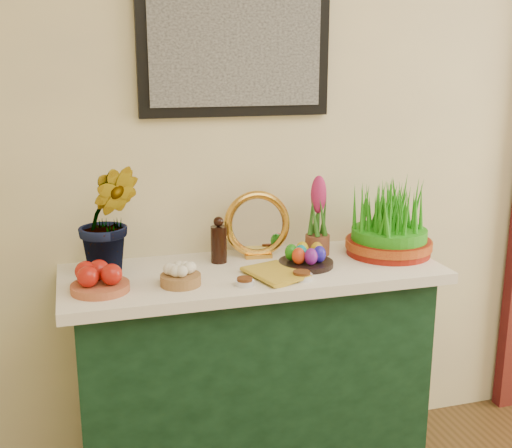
% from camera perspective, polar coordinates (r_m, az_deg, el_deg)
% --- Properties ---
extents(sideboard, '(1.30, 0.45, 0.85)m').
position_cam_1_polar(sideboard, '(2.58, -0.32, -13.75)').
color(sideboard, '#153C24').
rests_on(sideboard, ground).
extents(tablecloth, '(1.40, 0.55, 0.04)m').
position_cam_1_polar(tablecloth, '(2.40, -0.34, -4.34)').
color(tablecloth, white).
rests_on(tablecloth, sideboard).
extents(hyacinth_green, '(0.28, 0.24, 0.53)m').
position_cam_1_polar(hyacinth_green, '(2.33, -13.04, 1.93)').
color(hyacinth_green, '#2F7121').
rests_on(hyacinth_green, tablecloth).
extents(apple_bowl, '(0.20, 0.20, 0.10)m').
position_cam_1_polar(apple_bowl, '(2.20, -13.72, -4.82)').
color(apple_bowl, '#AF5736').
rests_on(apple_bowl, tablecloth).
extents(garlic_basket, '(0.19, 0.19, 0.08)m').
position_cam_1_polar(garlic_basket, '(2.22, -6.73, -4.61)').
color(garlic_basket, olive).
rests_on(garlic_basket, tablecloth).
extents(vinegar_cruet, '(0.06, 0.06, 0.18)m').
position_cam_1_polar(vinegar_cruet, '(2.44, -3.33, -1.63)').
color(vinegar_cruet, black).
rests_on(vinegar_cruet, tablecloth).
extents(mirror, '(0.27, 0.09, 0.26)m').
position_cam_1_polar(mirror, '(2.50, 0.10, -0.10)').
color(mirror, gold).
rests_on(mirror, tablecloth).
extents(book, '(0.20, 0.25, 0.03)m').
position_cam_1_polar(book, '(2.25, -0.01, -4.72)').
color(book, gold).
rests_on(book, tablecloth).
extents(spice_dish_left, '(0.07, 0.07, 0.03)m').
position_cam_1_polar(spice_dish_left, '(2.21, -1.01, -5.16)').
color(spice_dish_left, silver).
rests_on(spice_dish_left, tablecloth).
extents(spice_dish_right, '(0.08, 0.08, 0.03)m').
position_cam_1_polar(spice_dish_right, '(2.27, 4.08, -4.61)').
color(spice_dish_right, silver).
rests_on(spice_dish_right, tablecloth).
extents(egg_plate, '(0.26, 0.26, 0.08)m').
position_cam_1_polar(egg_plate, '(2.40, 4.45, -3.01)').
color(egg_plate, black).
rests_on(egg_plate, tablecloth).
extents(hyacinth_pink, '(0.10, 0.10, 0.32)m').
position_cam_1_polar(hyacinth_pink, '(2.53, 5.53, 0.41)').
color(hyacinth_pink, brown).
rests_on(hyacinth_pink, tablecloth).
extents(wheatgrass_sabzeh, '(0.34, 0.34, 0.28)m').
position_cam_1_polar(wheatgrass_sabzeh, '(2.58, 11.78, 0.00)').
color(wheatgrass_sabzeh, maroon).
rests_on(wheatgrass_sabzeh, tablecloth).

